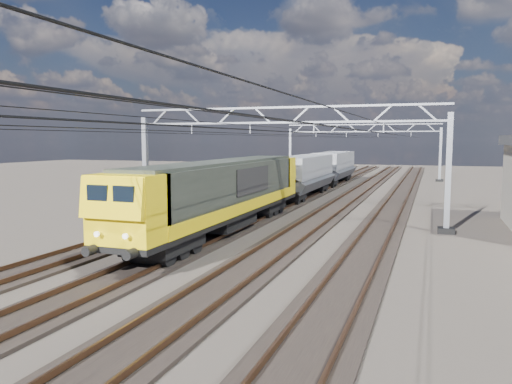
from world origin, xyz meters
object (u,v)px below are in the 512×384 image
(catenary_gantry_mid, at_px, (281,160))
(catenary_gantry_far, at_px, (362,149))
(hopper_wagon_lead, at_px, (304,173))
(locomotive, at_px, (224,191))
(hopper_wagon_mid, at_px, (334,165))

(catenary_gantry_mid, bearing_deg, catenary_gantry_far, 90.00)
(catenary_gantry_mid, relative_size, hopper_wagon_lead, 1.53)
(catenary_gantry_mid, bearing_deg, locomotive, -115.88)
(catenary_gantry_far, relative_size, locomotive, 0.94)
(locomotive, distance_m, hopper_wagon_lead, 17.70)
(catenary_gantry_mid, xyz_separation_m, hopper_wagon_mid, (-2.00, 27.77, -1.67))
(catenary_gantry_mid, bearing_deg, hopper_wagon_mid, 94.12)
(hopper_wagon_lead, bearing_deg, catenary_gantry_far, 84.90)
(locomotive, relative_size, hopper_wagon_lead, 1.62)
(hopper_wagon_lead, xyz_separation_m, hopper_wagon_mid, (0.00, 14.20, 0.00))
(catenary_gantry_far, distance_m, hopper_wagon_mid, 8.63)
(catenary_gantry_mid, bearing_deg, hopper_wagon_lead, 98.38)
(locomotive, bearing_deg, catenary_gantry_mid, 64.12)
(hopper_wagon_lead, bearing_deg, hopper_wagon_mid, 90.00)
(hopper_wagon_mid, bearing_deg, catenary_gantry_far, 76.33)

